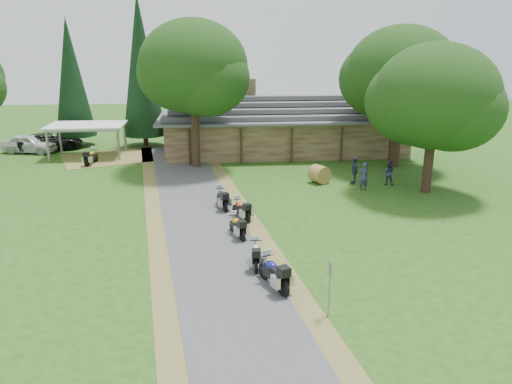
{
  "coord_description": "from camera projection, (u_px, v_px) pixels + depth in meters",
  "views": [
    {
      "loc": [
        -0.31,
        -18.79,
        9.38
      ],
      "look_at": [
        2.0,
        6.59,
        1.6
      ],
      "focal_mm": 35.0,
      "sensor_mm": 36.0,
      "label": 1
    }
  ],
  "objects": [
    {
      "name": "motorcycle_row_c",
      "position": [
        237.0,
        225.0,
        24.72
      ],
      "size": [
        1.05,
        1.81,
        1.18
      ],
      "primitive_type": null,
      "rotation": [
        0.0,
        0.0,
        1.88
      ],
      "color": "#D79004",
      "rests_on": "ground"
    },
    {
      "name": "motorcycle_row_b",
      "position": [
        256.0,
        253.0,
        21.46
      ],
      "size": [
        0.68,
        1.78,
        1.19
      ],
      "primitive_type": null,
      "rotation": [
        0.0,
        0.0,
        1.5
      ],
      "color": "#AAADB2",
      "rests_on": "ground"
    },
    {
      "name": "motorcycle_row_e",
      "position": [
        222.0,
        198.0,
        28.88
      ],
      "size": [
        1.01,
        1.95,
        1.27
      ],
      "primitive_type": null,
      "rotation": [
        0.0,
        0.0,
        1.8
      ],
      "color": "black",
      "rests_on": "ground"
    },
    {
      "name": "cedar_far",
      "position": [
        72.0,
        83.0,
        44.72
      ],
      "size": [
        3.59,
        3.59,
        11.37
      ],
      "primitive_type": "cone",
      "color": "black",
      "rests_on": "ground"
    },
    {
      "name": "oak_driveway",
      "position": [
        433.0,
        115.0,
        30.73
      ],
      "size": [
        7.64,
        7.64,
        9.86
      ],
      "primitive_type": null,
      "color": "#153710",
      "rests_on": "ground"
    },
    {
      "name": "person_a",
      "position": [
        364.0,
        174.0,
        32.22
      ],
      "size": [
        0.7,
        0.57,
        2.19
      ],
      "primitive_type": "imported",
      "rotation": [
        0.0,
        0.0,
        3.36
      ],
      "color": "#2F3655",
      "rests_on": "ground"
    },
    {
      "name": "carport",
      "position": [
        88.0,
        140.0,
        41.84
      ],
      "size": [
        6.18,
        4.12,
        2.67
      ],
      "primitive_type": null,
      "rotation": [
        0.0,
        0.0,
        0.0
      ],
      "color": "white",
      "rests_on": "ground"
    },
    {
      "name": "car_dark_suv",
      "position": [
        50.0,
        137.0,
        44.18
      ],
      "size": [
        4.21,
        6.45,
        2.28
      ],
      "primitive_type": "imported",
      "rotation": [
        0.0,
        0.0,
        1.87
      ],
      "color": "black",
      "rests_on": "ground"
    },
    {
      "name": "driveway",
      "position": [
        210.0,
        240.0,
        24.43
      ],
      "size": [
        51.95,
        51.95,
        0.0
      ],
      "primitive_type": "plane",
      "rotation": [
        0.0,
        0.0,
        0.14
      ],
      "color": "#474749",
      "rests_on": "ground"
    },
    {
      "name": "cedar_near",
      "position": [
        141.0,
        72.0,
        44.3
      ],
      "size": [
        3.87,
        3.87,
        13.31
      ],
      "primitive_type": "cone",
      "color": "black",
      "rests_on": "ground"
    },
    {
      "name": "motorcycle_row_a",
      "position": [
        273.0,
        271.0,
        19.55
      ],
      "size": [
        1.36,
        2.11,
        1.38
      ],
      "primitive_type": null,
      "rotation": [
        0.0,
        0.0,
        1.95
      ],
      "color": "navy",
      "rests_on": "ground"
    },
    {
      "name": "hay_bale",
      "position": [
        320.0,
        174.0,
        34.04
      ],
      "size": [
        1.59,
        1.54,
        1.21
      ],
      "primitive_type": "cylinder",
      "rotation": [
        1.57,
        0.0,
        0.47
      ],
      "color": "olive",
      "rests_on": "ground"
    },
    {
      "name": "sign_post",
      "position": [
        329.0,
        289.0,
        17.37
      ],
      "size": [
        0.39,
        0.06,
        2.15
      ],
      "primitive_type": null,
      "color": "gray",
      "rests_on": "ground"
    },
    {
      "name": "oak_lodge_left",
      "position": [
        194.0,
        86.0,
        36.77
      ],
      "size": [
        8.02,
        8.02,
        12.2
      ],
      "primitive_type": null,
      "color": "#153710",
      "rests_on": "ground"
    },
    {
      "name": "car_white_sedan",
      "position": [
        29.0,
        141.0,
        43.05
      ],
      "size": [
        3.82,
        6.35,
        1.98
      ],
      "primitive_type": "imported",
      "rotation": [
        0.0,
        0.0,
        1.34
      ],
      "color": "silver",
      "rests_on": "ground"
    },
    {
      "name": "motorcycle_row_d",
      "position": [
        241.0,
        208.0,
        27.16
      ],
      "size": [
        1.22,
        1.83,
        1.19
      ],
      "primitive_type": null,
      "rotation": [
        0.0,
        0.0,
        1.98
      ],
      "color": "#CF531D",
      "rests_on": "ground"
    },
    {
      "name": "person_b",
      "position": [
        389.0,
        171.0,
        33.48
      ],
      "size": [
        0.66,
        0.56,
        1.96
      ],
      "primitive_type": "imported",
      "rotation": [
        0.0,
        0.0,
        2.8
      ],
      "color": "#2F3655",
      "rests_on": "ground"
    },
    {
      "name": "oak_lodge_right",
      "position": [
        400.0,
        92.0,
        37.07
      ],
      "size": [
        8.26,
        8.26,
        11.32
      ],
      "primitive_type": null,
      "color": "#153710",
      "rests_on": "ground"
    },
    {
      "name": "ground",
      "position": [
        223.0,
        276.0,
        20.67
      ],
      "size": [
        120.0,
        120.0,
        0.0
      ],
      "primitive_type": "plane",
      "color": "#264B15",
      "rests_on": "ground"
    },
    {
      "name": "motorcycle_carport_a",
      "position": [
        91.0,
        156.0,
        39.13
      ],
      "size": [
        1.04,
        1.98,
        1.29
      ],
      "primitive_type": null,
      "rotation": [
        0.0,
        0.0,
        1.34
      ],
      "color": "gold",
      "rests_on": "ground"
    },
    {
      "name": "person_c",
      "position": [
        355.0,
        168.0,
        33.75
      ],
      "size": [
        0.58,
        0.7,
        2.15
      ],
      "primitive_type": "imported",
      "rotation": [
        0.0,
        0.0,
        4.46
      ],
      "color": "#2F3655",
      "rests_on": "ground"
    },
    {
      "name": "lodge",
      "position": [
        284.0,
        123.0,
        43.33
      ],
      "size": [
        21.4,
        9.4,
        4.9
      ],
      "primitive_type": null,
      "color": "brown",
      "rests_on": "ground"
    }
  ]
}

